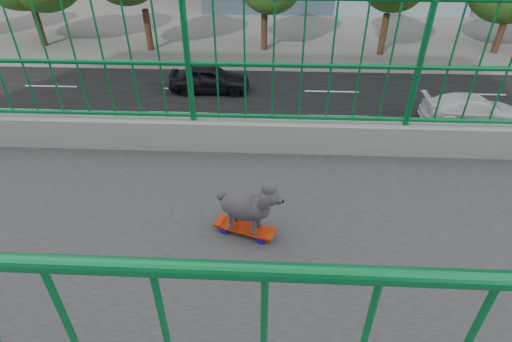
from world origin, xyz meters
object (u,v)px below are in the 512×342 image
object	(u,v)px
skateboard	(245,228)
car_1	(422,191)
poodle	(248,204)
car_4	(210,78)
car_2	(492,142)
car_3	(473,110)
car_0	(475,260)

from	to	relation	value
skateboard	car_1	bearing A→B (deg)	167.28
poodle	car_4	world-z (taller)	poodle
car_2	car_4	distance (m)	13.98
car_2	car_1	bearing A→B (deg)	130.97
skateboard	car_1	distance (m)	12.29
car_2	car_3	bearing A→B (deg)	-9.31
car_0	car_3	bearing A→B (deg)	158.98
car_0	car_1	distance (m)	3.24
skateboard	car_3	xyz separation A→B (m)	(-15.42, 9.61, -6.36)
poodle	car_3	size ratio (longest dim) A/B	0.10
poodle	car_2	distance (m)	16.54
car_2	poodle	bearing A→B (deg)	143.47
car_0	skateboard	bearing A→B (deg)	-45.50
car_2	car_3	xyz separation A→B (m)	(-3.20, 0.52, -0.11)
car_3	car_2	bearing A→B (deg)	170.69
car_1	car_4	distance (m)	12.99
skateboard	car_0	world-z (taller)	skateboard
car_1	car_2	size ratio (longest dim) A/B	0.70
poodle	car_2	xyz separation A→B (m)	(-12.22, 9.06, -6.48)
car_0	car_1	xyz separation A→B (m)	(-3.20, -0.52, -0.05)
car_2	car_4	xyz separation A→B (m)	(-6.40, -12.43, -0.05)
skateboard	car_4	distance (m)	19.93
car_3	car_4	xyz separation A→B (m)	(-3.20, -12.96, 0.06)
car_0	car_4	distance (m)	15.80
skateboard	car_2	bearing A→B (deg)	161.56
car_1	car_4	bearing A→B (deg)	-137.66
car_4	car_2	bearing A→B (deg)	-117.24
poodle	car_0	bearing A→B (deg)	152.86
skateboard	car_4	world-z (taller)	skateboard
car_2	car_0	bearing A→B (deg)	153.69
car_0	car_2	size ratio (longest dim) A/B	0.73
poodle	car_1	world-z (taller)	poodle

